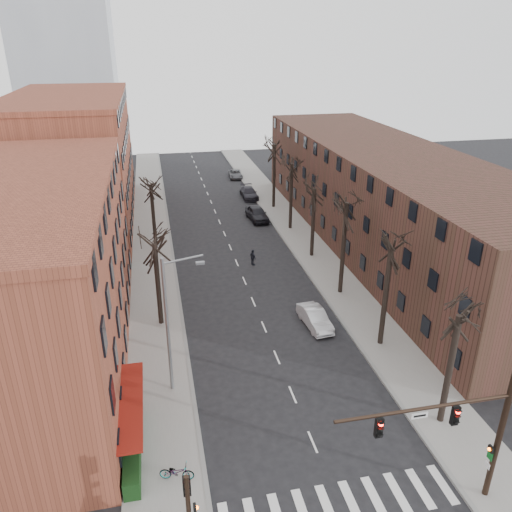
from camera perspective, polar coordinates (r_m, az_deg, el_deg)
ground at (r=26.52m, az=9.44°, el=-26.15°), size 160.00×160.00×0.00m
sidewalk_left at (r=54.47m, az=-11.81°, el=1.58°), size 4.00×90.00×0.15m
sidewalk_right at (r=56.56m, az=4.58°, el=2.87°), size 4.00×90.00×0.15m
building_left_near at (r=34.84m, az=-25.25°, el=-2.66°), size 12.00×26.00×12.00m
building_left_far at (r=61.68m, az=-20.06°, el=10.01°), size 12.00×28.00×14.00m
building_right at (r=53.42m, az=14.59°, el=6.49°), size 12.00×50.00×10.00m
awning_left at (r=29.63m, az=-13.56°, el=-19.94°), size 1.20×7.00×0.15m
hedge at (r=28.47m, az=-13.92°, el=-20.38°), size 0.80×6.00×1.00m
tree_right_a at (r=31.82m, az=20.25°, el=-17.33°), size 5.20×5.20×10.00m
tree_right_b at (r=37.29m, az=13.96°, el=-9.77°), size 5.20×5.20×10.80m
tree_right_c at (r=43.55m, az=9.56°, el=-4.19°), size 5.20×5.20×11.60m
tree_right_d at (r=50.31m, az=6.35°, el=-0.03°), size 5.20×5.20×10.00m
tree_right_e at (r=57.38m, az=3.92°, el=3.12°), size 5.20×5.20×10.80m
tree_right_f at (r=64.67m, az=2.01°, el=5.57°), size 5.20×5.20×11.60m
tree_left_a at (r=39.20m, az=-10.75°, el=-7.67°), size 5.20×5.20×9.50m
tree_left_b at (r=53.56m, az=-11.36°, el=1.15°), size 5.20×5.20×9.50m
signal_mast_arm at (r=24.99m, az=23.39°, el=-17.71°), size 8.14×0.30×7.20m
signal_pole_left at (r=22.87m, az=-7.70°, el=-26.63°), size 0.47×0.44×4.40m
streetlight at (r=29.76m, az=-9.82°, el=-7.23°), size 2.45×0.22×9.03m
silver_sedan at (r=38.23m, az=6.74°, el=-7.06°), size 1.85×4.28×1.37m
parked_car_near at (r=59.80m, az=0.11°, el=4.89°), size 2.40×5.04×1.66m
parked_car_mid at (r=68.40m, az=-0.81°, el=7.22°), size 2.01×4.93×1.43m
parked_car_far at (r=78.77m, az=-2.37°, el=9.34°), size 2.24×4.39×1.19m
pedestrian_crossing at (r=47.78m, az=-0.37°, el=-0.17°), size 0.70×1.01×1.59m
bicycle at (r=26.94m, az=-9.05°, el=-23.17°), size 1.82×1.02×0.91m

